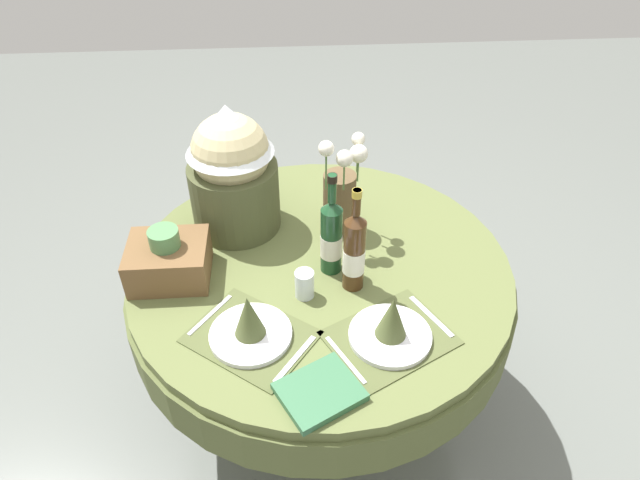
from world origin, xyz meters
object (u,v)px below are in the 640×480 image
place_setting_right (391,327)px  wine_bottle_left (354,251)px  tumbler_near_right (304,284)px  flower_vase (341,195)px  book_on_table (320,392)px  place_setting_left (250,326)px  dining_table (321,292)px  woven_basket_side_left (169,259)px  gift_tub_back_left (232,165)px  wine_bottle_centre (331,236)px

place_setting_right → wine_bottle_left: 0.26m
wine_bottle_left → tumbler_near_right: wine_bottle_left is taller
flower_vase → book_on_table: bearing=-99.8°
place_setting_left → dining_table: bearing=53.4°
wine_bottle_left → woven_basket_side_left: size_ratio=1.46×
flower_vase → book_on_table: (-0.12, -0.70, -0.14)m
dining_table → gift_tub_back_left: (-0.28, 0.24, 0.37)m
tumbler_near_right → wine_bottle_centre: bearing=52.0°
dining_table → place_setting_right: bearing=-62.0°
place_setting_right → flower_vase: size_ratio=1.06×
dining_table → place_setting_right: place_setting_right is taller
place_setting_right → gift_tub_back_left: size_ratio=0.90×
place_setting_right → book_on_table: 0.28m
flower_vase → book_on_table: size_ratio=1.97×
dining_table → gift_tub_back_left: 0.53m
woven_basket_side_left → wine_bottle_left: bearing=-8.2°
wine_bottle_centre → woven_basket_side_left: wine_bottle_centre is taller
wine_bottle_left → tumbler_near_right: (-0.15, -0.04, -0.09)m
gift_tub_back_left → book_on_table: bearing=-72.1°
dining_table → book_on_table: bearing=-94.3°
place_setting_left → wine_bottle_centre: (0.26, 0.28, 0.09)m
gift_tub_back_left → woven_basket_side_left: gift_tub_back_left is taller
place_setting_right → tumbler_near_right: place_setting_right is taller
place_setting_right → gift_tub_back_left: (-0.46, 0.58, 0.20)m
flower_vase → wine_bottle_left: size_ratio=1.09×
place_setting_left → woven_basket_side_left: woven_basket_side_left is taller
place_setting_left → woven_basket_side_left: size_ratio=1.71×
book_on_table → gift_tub_back_left: gift_tub_back_left is taller
gift_tub_back_left → woven_basket_side_left: bearing=-127.9°
place_setting_right → tumbler_near_right: (-0.24, 0.19, -0.00)m
wine_bottle_left → wine_bottle_centre: bearing=127.3°
flower_vase → dining_table: bearing=-114.0°
place_setting_left → book_on_table: place_setting_left is taller
flower_vase → wine_bottle_centre: 0.21m
wine_bottle_left → gift_tub_back_left: bearing=137.4°
gift_tub_back_left → woven_basket_side_left: (-0.20, -0.26, -0.18)m
book_on_table → gift_tub_back_left: bearing=79.7°
dining_table → flower_vase: (0.08, 0.18, 0.28)m
place_setting_left → gift_tub_back_left: (-0.06, 0.54, 0.20)m
place_setting_left → flower_vase: bearing=57.8°
tumbler_near_right → woven_basket_side_left: size_ratio=0.37×
tumbler_near_right → gift_tub_back_left: (-0.22, 0.38, 0.20)m
place_setting_left → tumbler_near_right: place_setting_left is taller
dining_table → book_on_table: book_on_table is taller
book_on_table → gift_tub_back_left: 0.83m
book_on_table → place_setting_right: bearing=11.6°
flower_vase → gift_tub_back_left: 0.38m
flower_vase → woven_basket_side_left: bearing=-160.4°
flower_vase → wine_bottle_centre: (-0.05, -0.20, -0.02)m
wine_bottle_centre → place_setting_right: bearing=-65.1°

